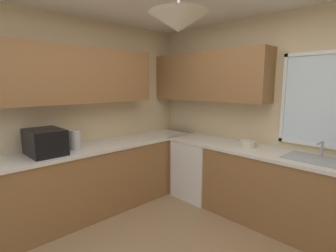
% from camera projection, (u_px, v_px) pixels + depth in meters
% --- Properties ---
extents(room_shell, '(4.07, 3.81, 2.62)m').
position_uv_depth(room_shell, '(184.00, 78.00, 2.55)').
color(room_shell, beige).
rests_on(room_shell, ground_plane).
extents(counter_run_left, '(0.65, 3.42, 0.90)m').
position_uv_depth(counter_run_left, '(85.00, 181.00, 3.34)').
color(counter_run_left, olive).
rests_on(counter_run_left, ground_plane).
extents(counter_run_back, '(3.16, 0.65, 0.90)m').
position_uv_depth(counter_run_back, '(280.00, 190.00, 3.06)').
color(counter_run_back, olive).
rests_on(counter_run_back, ground_plane).
extents(dishwasher, '(0.60, 0.60, 0.85)m').
position_uv_depth(dishwasher, '(198.00, 169.00, 3.90)').
color(dishwasher, white).
rests_on(dishwasher, ground_plane).
extents(microwave, '(0.48, 0.36, 0.29)m').
position_uv_depth(microwave, '(45.00, 142.00, 2.93)').
color(microwave, black).
rests_on(microwave, counter_run_left).
extents(kettle, '(0.13, 0.13, 0.24)m').
position_uv_depth(kettle, '(75.00, 140.00, 3.16)').
color(kettle, '#B7B7BC').
rests_on(kettle, counter_run_left).
extents(sink_assembly, '(0.61, 0.40, 0.19)m').
position_uv_depth(sink_assembly, '(317.00, 159.00, 2.73)').
color(sink_assembly, '#9EA0A5').
rests_on(sink_assembly, counter_run_back).
extents(bowl, '(0.18, 0.18, 0.09)m').
position_uv_depth(bowl, '(249.00, 144.00, 3.28)').
color(bowl, beige).
rests_on(bowl, counter_run_back).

